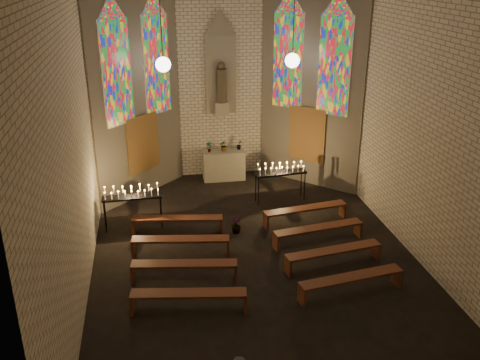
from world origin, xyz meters
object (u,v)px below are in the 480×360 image
(votive_stand_right, at_px, (281,170))
(aisle_flower_pot, at_px, (236,225))
(votive_stand_left, at_px, (132,194))
(altar, at_px, (224,165))

(votive_stand_right, bearing_deg, aisle_flower_pot, -137.76)
(votive_stand_left, bearing_deg, aisle_flower_pot, -17.73)
(altar, height_order, votive_stand_left, votive_stand_left)
(altar, height_order, aisle_flower_pot, altar)
(altar, distance_m, votive_stand_left, 4.37)
(altar, relative_size, votive_stand_right, 0.86)
(altar, bearing_deg, aisle_flower_pot, -93.44)
(votive_stand_left, distance_m, votive_stand_right, 4.59)
(aisle_flower_pot, relative_size, votive_stand_right, 0.29)
(aisle_flower_pot, height_order, votive_stand_right, votive_stand_right)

